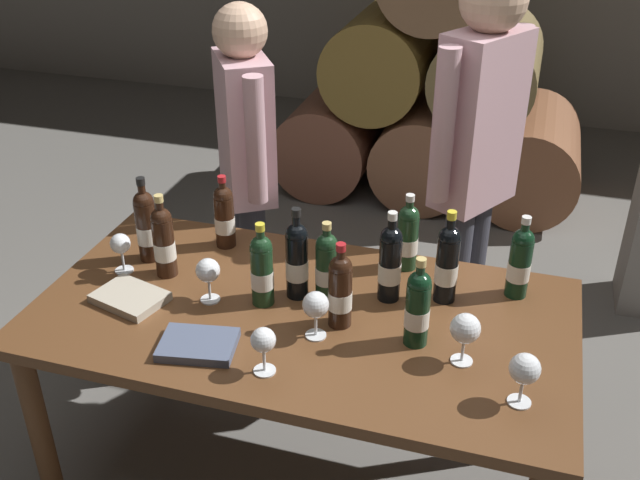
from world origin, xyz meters
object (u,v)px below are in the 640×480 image
Objects in this scene: wine_bottle_0 at (408,236)px; wine_bottle_7 at (520,262)px; wine_bottle_8 at (390,262)px; wine_glass_2 at (525,370)px; wine_bottle_11 at (164,241)px; wine_bottle_4 at (327,265)px; wine_glass_4 at (208,272)px; wine_bottle_3 at (418,307)px; leather_ledger at (198,345)px; taster_seated_left at (247,160)px; wine_bottle_2 at (146,225)px; wine_glass_3 at (316,306)px; dining_table at (302,334)px; wine_glass_0 at (121,245)px; tasting_notebook at (130,297)px; wine_bottle_10 at (340,290)px; wine_bottle_9 at (447,263)px; sommelier_presenting at (476,155)px; wine_bottle_6 at (297,259)px; wine_bottle_5 at (262,269)px; wine_bottle_1 at (224,216)px; wine_glass_1 at (465,330)px; wine_glass_5 at (263,342)px.

wine_bottle_7 is at bearing -9.80° from wine_bottle_0.
wine_bottle_8 reaches higher than wine_glass_2.
wine_bottle_11 reaches higher than wine_glass_2.
wine_bottle_11 is at bearing -177.43° from wine_bottle_4.
wine_bottle_7 reaches higher than wine_glass_4.
wine_bottle_8 is at bearing 121.38° from wine_bottle_3.
leather_ledger is 1.03m from taster_seated_left.
wine_bottle_4 is at bearing 19.96° from wine_glass_4.
wine_glass_4 is at bearing 168.30° from wine_glass_2.
wine_glass_3 is (0.69, -0.26, -0.03)m from wine_bottle_2.
wine_bottle_11 reaches higher than wine_glass_4.
dining_table is at bearing 171.82° from wine_bottle_3.
wine_bottle_0 is at bearing 18.54° from wine_glass_0.
wine_bottle_0 is 1.27× the size of tasting_notebook.
wine_bottle_10 reaches higher than tasting_notebook.
wine_bottle_9 is 0.94m from wine_bottle_11.
sommelier_presenting reaches higher than wine_bottle_2.
wine_bottle_8 is at bearing 13.76° from wine_bottle_6.
wine_glass_2 is at bearing -11.80° from wine_glass_0.
wine_bottle_5 is 0.17m from wine_glass_4.
sommelier_presenting reaches higher than wine_bottle_0.
wine_bottle_2 is at bearing 65.86° from wine_glass_0.
sommelier_presenting is at bearing 114.44° from wine_bottle_7.
wine_glass_4 is 0.69× the size of leather_ledger.
wine_bottle_10 is at bearing 159.86° from wine_glass_2.
wine_bottle_11 is (-0.51, 0.08, 0.22)m from dining_table.
wine_bottle_11 is at bearing 170.16° from wine_bottle_5.
wine_bottle_1 is at bearing 154.17° from wine_bottle_3.
tasting_notebook is (-0.79, -0.26, -0.12)m from wine_bottle_8.
wine_bottle_11 is (-0.93, -0.12, -0.01)m from wine_bottle_9.
wine_glass_3 is at bearing 168.63° from wine_glass_2.
taster_seated_left is at bearing 100.32° from wine_bottle_1.
leather_ledger is at bearing -73.63° from wine_glass_4.
wine_bottle_3 is 0.15m from wine_glass_1.
wine_bottle_3 reaches higher than wine_glass_1.
wine_bottle_1 reaches higher than wine_glass_0.
wine_glass_2 is at bearing -26.95° from wine_bottle_1.
wine_bottle_8 reaches higher than leather_ledger.
wine_bottle_7 reaches higher than leather_ledger.
wine_bottle_9 reaches higher than wine_bottle_7.
leather_ledger is at bearing -130.58° from dining_table.
wine_bottle_5 is 0.85m from wine_glass_2.
wine_bottle_8 is (0.19, 0.05, 0.01)m from wine_bottle_4.
dining_table is at bearing -126.26° from wine_bottle_0.
leather_ledger is at bearing 169.97° from wine_glass_5.
wine_bottle_9 reaches higher than tasting_notebook.
wine_bottle_7 is 0.92× the size of wine_bottle_8.
wine_bottle_1 is 0.66m from wine_bottle_8.
wine_bottle_7 is 0.17× the size of sommelier_presenting.
wine_bottle_2 is 0.29m from tasting_notebook.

